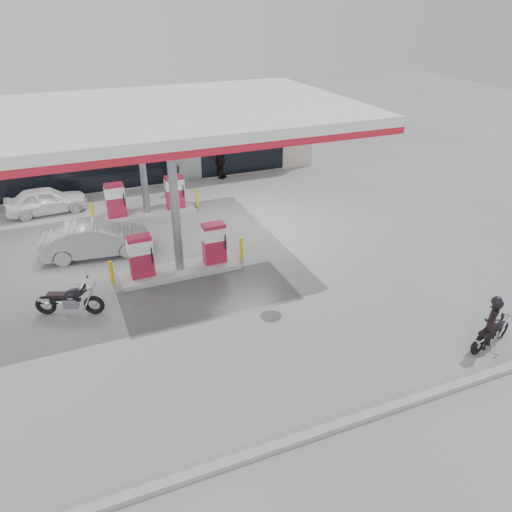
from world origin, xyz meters
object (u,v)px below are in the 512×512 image
(main_motorcycle, at_px, (491,333))
(biker_main, at_px, (491,324))
(sedan_white, at_px, (46,200))
(parked_motorcycle, at_px, (70,301))
(pump_island_near, at_px, (179,256))
(biker_walking, at_px, (221,161))
(hatchback_silver, at_px, (95,239))
(pump_island_far, at_px, (146,201))
(attendant, at_px, (178,178))

(main_motorcycle, distance_m, biker_main, 0.45)
(sedan_white, bearing_deg, parked_motorcycle, 179.35)
(pump_island_near, bearing_deg, biker_walking, 62.74)
(parked_motorcycle, distance_m, hatchback_silver, 4.26)
(parked_motorcycle, bearing_deg, pump_island_far, 83.29)
(main_motorcycle, distance_m, attendant, 17.22)
(pump_island_far, bearing_deg, sedan_white, 153.33)
(biker_main, bearing_deg, main_motorcycle, 171.86)
(main_motorcycle, distance_m, parked_motorcycle, 13.22)
(hatchback_silver, bearing_deg, biker_walking, -41.31)
(pump_island_near, bearing_deg, pump_island_far, 90.00)
(biker_main, relative_size, sedan_white, 0.45)
(pump_island_near, bearing_deg, main_motorcycle, -46.64)
(hatchback_silver, relative_size, biker_walking, 2.06)
(hatchback_silver, height_order, biker_walking, biker_walking)
(hatchback_silver, bearing_deg, attendant, -34.14)
(attendant, bearing_deg, main_motorcycle, -175.95)
(parked_motorcycle, bearing_deg, hatchback_silver, 94.31)
(attendant, bearing_deg, sedan_white, 78.81)
(parked_motorcycle, height_order, sedan_white, sedan_white)
(attendant, height_order, hatchback_silver, attendant)
(sedan_white, bearing_deg, biker_main, -147.04)
(pump_island_far, bearing_deg, hatchback_silver, -129.66)
(pump_island_near, relative_size, hatchback_silver, 1.22)
(hatchback_silver, distance_m, biker_walking, 10.52)
(biker_walking, bearing_deg, pump_island_far, 174.68)
(pump_island_near, xyz_separation_m, pump_island_far, (0.00, 6.00, 0.00))
(main_motorcycle, height_order, parked_motorcycle, parked_motorcycle)
(hatchback_silver, bearing_deg, pump_island_near, -128.57)
(pump_island_far, height_order, main_motorcycle, pump_island_far)
(biker_main, bearing_deg, pump_island_near, -71.42)
(pump_island_far, relative_size, biker_main, 3.06)
(pump_island_near, distance_m, biker_main, 10.78)
(pump_island_near, height_order, main_motorcycle, pump_island_near)
(main_motorcycle, distance_m, biker_walking, 17.87)
(sedan_white, xyz_separation_m, biker_walking, (9.43, 1.60, 0.39))
(biker_main, distance_m, hatchback_silver, 14.62)
(pump_island_near, distance_m, pump_island_far, 6.00)
(main_motorcycle, bearing_deg, pump_island_far, 103.58)
(attendant, bearing_deg, pump_island_near, 151.71)
(main_motorcycle, bearing_deg, biker_walking, 83.12)
(biker_main, xyz_separation_m, parked_motorcycle, (-11.29, 6.61, -0.32))
(pump_island_near, bearing_deg, hatchback_silver, 135.09)
(pump_island_near, bearing_deg, biker_main, -47.55)
(attendant, distance_m, biker_walking, 3.14)
(pump_island_near, height_order, biker_main, pump_island_near)
(hatchback_silver, bearing_deg, parked_motorcycle, 168.68)
(main_motorcycle, bearing_deg, biker_main, -178.91)
(sedan_white, bearing_deg, biker_walking, -83.22)
(main_motorcycle, bearing_deg, hatchback_silver, 119.17)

